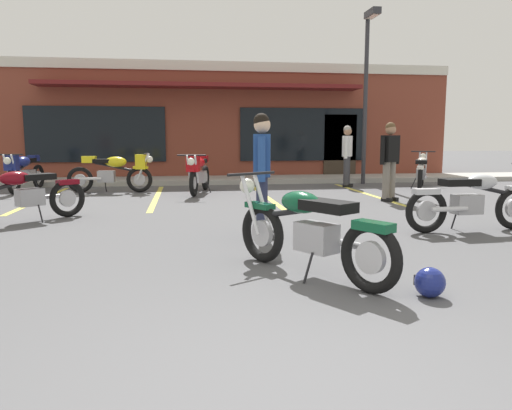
{
  "coord_description": "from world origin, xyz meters",
  "views": [
    {
      "loc": [
        -0.6,
        -2.16,
        1.36
      ],
      "look_at": [
        0.24,
        3.65,
        0.55
      ],
      "focal_mm": 34.57,
      "sensor_mm": 36.0,
      "label": 1
    }
  ],
  "objects_px": {
    "person_by_back_row": "(347,152)",
    "parking_lot_lamp_post": "(368,74)",
    "motorcycle_black_cruiser": "(23,194)",
    "motorcycle_foreground_classic": "(309,229)",
    "motorcycle_green_cafe_racer": "(114,171)",
    "person_in_black_shirt": "(390,157)",
    "motorcycle_blue_standard": "(24,171)",
    "helmet_on_pavement": "(430,282)",
    "person_near_building": "(262,168)",
    "motorcycle_silver_naked": "(199,172)",
    "motorcycle_orange_scrambler": "(473,200)",
    "motorcycle_red_sportbike": "(421,171)"
  },
  "relations": [
    {
      "from": "person_by_back_row",
      "to": "parking_lot_lamp_post",
      "type": "distance_m",
      "value": 2.44
    },
    {
      "from": "motorcycle_black_cruiser",
      "to": "motorcycle_foreground_classic",
      "type": "bearing_deg",
      "value": -44.01
    },
    {
      "from": "motorcycle_green_cafe_racer",
      "to": "person_in_black_shirt",
      "type": "bearing_deg",
      "value": -22.66
    },
    {
      "from": "motorcycle_blue_standard",
      "to": "helmet_on_pavement",
      "type": "xyz_separation_m",
      "value": [
        6.03,
        -9.18,
        -0.4
      ]
    },
    {
      "from": "person_by_back_row",
      "to": "helmet_on_pavement",
      "type": "xyz_separation_m",
      "value": [
        -2.35,
        -9.22,
        -0.82
      ]
    },
    {
      "from": "parking_lot_lamp_post",
      "to": "motorcycle_green_cafe_racer",
      "type": "bearing_deg",
      "value": -169.73
    },
    {
      "from": "motorcycle_blue_standard",
      "to": "person_in_black_shirt",
      "type": "xyz_separation_m",
      "value": [
        8.29,
        -3.02,
        0.42
      ]
    },
    {
      "from": "motorcycle_black_cruiser",
      "to": "person_near_building",
      "type": "bearing_deg",
      "value": -26.1
    },
    {
      "from": "motorcycle_silver_naked",
      "to": "helmet_on_pavement",
      "type": "bearing_deg",
      "value": -78.03
    },
    {
      "from": "person_near_building",
      "to": "parking_lot_lamp_post",
      "type": "relative_size",
      "value": 0.35
    },
    {
      "from": "motorcycle_black_cruiser",
      "to": "motorcycle_blue_standard",
      "type": "distance_m",
      "value": 4.95
    },
    {
      "from": "motorcycle_foreground_classic",
      "to": "helmet_on_pavement",
      "type": "distance_m",
      "value": 1.23
    },
    {
      "from": "motorcycle_blue_standard",
      "to": "person_by_back_row",
      "type": "height_order",
      "value": "person_by_back_row"
    },
    {
      "from": "motorcycle_black_cruiser",
      "to": "parking_lot_lamp_post",
      "type": "distance_m",
      "value": 9.88
    },
    {
      "from": "motorcycle_blue_standard",
      "to": "motorcycle_orange_scrambler",
      "type": "xyz_separation_m",
      "value": [
        8.11,
        -6.46,
        -0.07
      ]
    },
    {
      "from": "motorcycle_foreground_classic",
      "to": "person_in_black_shirt",
      "type": "xyz_separation_m",
      "value": [
        3.12,
        5.35,
        0.49
      ]
    },
    {
      "from": "person_in_black_shirt",
      "to": "parking_lot_lamp_post",
      "type": "bearing_deg",
      "value": 76.94
    },
    {
      "from": "motorcycle_foreground_classic",
      "to": "motorcycle_red_sportbike",
      "type": "relative_size",
      "value": 0.97
    },
    {
      "from": "person_in_black_shirt",
      "to": "motorcycle_orange_scrambler",
      "type": "bearing_deg",
      "value": -93.13
    },
    {
      "from": "motorcycle_green_cafe_racer",
      "to": "motorcycle_orange_scrambler",
      "type": "xyz_separation_m",
      "value": [
        5.85,
        -5.96,
        -0.07
      ]
    },
    {
      "from": "motorcycle_black_cruiser",
      "to": "person_by_back_row",
      "type": "bearing_deg",
      "value": 34.44
    },
    {
      "from": "motorcycle_orange_scrambler",
      "to": "motorcycle_foreground_classic",
      "type": "bearing_deg",
      "value": -146.88
    },
    {
      "from": "motorcycle_silver_naked",
      "to": "helmet_on_pavement",
      "type": "relative_size",
      "value": 8.0
    },
    {
      "from": "motorcycle_black_cruiser",
      "to": "motorcycle_blue_standard",
      "type": "height_order",
      "value": "same"
    },
    {
      "from": "parking_lot_lamp_post",
      "to": "motorcycle_red_sportbike",
      "type": "bearing_deg",
      "value": -51.56
    },
    {
      "from": "motorcycle_red_sportbike",
      "to": "helmet_on_pavement",
      "type": "bearing_deg",
      "value": -116.16
    },
    {
      "from": "motorcycle_orange_scrambler",
      "to": "person_near_building",
      "type": "height_order",
      "value": "person_near_building"
    },
    {
      "from": "motorcycle_red_sportbike",
      "to": "motorcycle_green_cafe_racer",
      "type": "relative_size",
      "value": 0.91
    },
    {
      "from": "motorcycle_green_cafe_racer",
      "to": "person_by_back_row",
      "type": "height_order",
      "value": "person_by_back_row"
    },
    {
      "from": "motorcycle_orange_scrambler",
      "to": "person_near_building",
      "type": "relative_size",
      "value": 1.26
    },
    {
      "from": "helmet_on_pavement",
      "to": "motorcycle_blue_standard",
      "type": "bearing_deg",
      "value": 123.31
    },
    {
      "from": "motorcycle_red_sportbike",
      "to": "motorcycle_orange_scrambler",
      "type": "xyz_separation_m",
      "value": [
        -2.14,
        -5.86,
        0.0
      ]
    },
    {
      "from": "motorcycle_orange_scrambler",
      "to": "person_in_black_shirt",
      "type": "xyz_separation_m",
      "value": [
        0.19,
        3.44,
        0.49
      ]
    },
    {
      "from": "motorcycle_blue_standard",
      "to": "motorcycle_green_cafe_racer",
      "type": "relative_size",
      "value": 1.0
    },
    {
      "from": "motorcycle_foreground_classic",
      "to": "helmet_on_pavement",
      "type": "height_order",
      "value": "motorcycle_foreground_classic"
    },
    {
      "from": "motorcycle_blue_standard",
      "to": "parking_lot_lamp_post",
      "type": "xyz_separation_m",
      "value": [
        9.17,
        0.76,
        2.62
      ]
    },
    {
      "from": "motorcycle_black_cruiser",
      "to": "motorcycle_orange_scrambler",
      "type": "bearing_deg",
      "value": -14.36
    },
    {
      "from": "motorcycle_red_sportbike",
      "to": "person_in_black_shirt",
      "type": "bearing_deg",
      "value": -128.87
    },
    {
      "from": "person_in_black_shirt",
      "to": "person_near_building",
      "type": "distance_m",
      "value": 4.79
    },
    {
      "from": "motorcycle_black_cruiser",
      "to": "parking_lot_lamp_post",
      "type": "bearing_deg",
      "value": 35.35
    },
    {
      "from": "motorcycle_foreground_classic",
      "to": "person_near_building",
      "type": "distance_m",
      "value": 1.94
    },
    {
      "from": "motorcycle_green_cafe_racer",
      "to": "helmet_on_pavement",
      "type": "distance_m",
      "value": 9.48
    },
    {
      "from": "motorcycle_red_sportbike",
      "to": "motorcycle_green_cafe_racer",
      "type": "height_order",
      "value": "same"
    },
    {
      "from": "helmet_on_pavement",
      "to": "motorcycle_black_cruiser",
      "type": "bearing_deg",
      "value": 136.14
    },
    {
      "from": "motorcycle_orange_scrambler",
      "to": "motorcycle_blue_standard",
      "type": "bearing_deg",
      "value": 141.47
    },
    {
      "from": "person_in_black_shirt",
      "to": "helmet_on_pavement",
      "type": "height_order",
      "value": "person_in_black_shirt"
    },
    {
      "from": "motorcycle_silver_naked",
      "to": "person_near_building",
      "type": "relative_size",
      "value": 1.24
    },
    {
      "from": "motorcycle_silver_naked",
      "to": "motorcycle_orange_scrambler",
      "type": "bearing_deg",
      "value": -54.89
    },
    {
      "from": "motorcycle_silver_naked",
      "to": "motorcycle_green_cafe_racer",
      "type": "xyz_separation_m",
      "value": [
        -2.06,
        0.56,
        0.0
      ]
    },
    {
      "from": "motorcycle_red_sportbike",
      "to": "helmet_on_pavement",
      "type": "distance_m",
      "value": 9.57
    }
  ]
}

